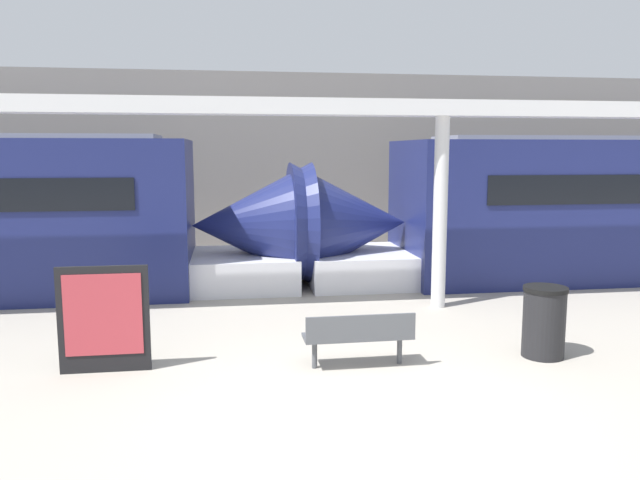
{
  "coord_description": "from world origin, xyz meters",
  "views": [
    {
      "loc": [
        -1.49,
        -6.42,
        2.87
      ],
      "look_at": [
        0.03,
        3.75,
        1.4
      ],
      "focal_mm": 35.0,
      "sensor_mm": 36.0,
      "label": 1
    }
  ],
  "objects_px": {
    "trash_bin": "(544,322)",
    "support_column_near": "(440,214)",
    "bench_near": "(359,334)",
    "poster_board": "(104,319)"
  },
  "relations": [
    {
      "from": "bench_near",
      "to": "support_column_near",
      "type": "xyz_separation_m",
      "value": [
        2.14,
        3.01,
        1.28
      ]
    },
    {
      "from": "trash_bin",
      "to": "support_column_near",
      "type": "height_order",
      "value": "support_column_near"
    },
    {
      "from": "bench_near",
      "to": "trash_bin",
      "type": "xyz_separation_m",
      "value": [
        2.66,
        0.06,
        0.04
      ]
    },
    {
      "from": "bench_near",
      "to": "support_column_near",
      "type": "bearing_deg",
      "value": 53.81
    },
    {
      "from": "trash_bin",
      "to": "poster_board",
      "type": "height_order",
      "value": "poster_board"
    },
    {
      "from": "trash_bin",
      "to": "poster_board",
      "type": "xyz_separation_m",
      "value": [
        -5.97,
        0.26,
        0.21
      ]
    },
    {
      "from": "bench_near",
      "to": "support_column_near",
      "type": "distance_m",
      "value": 3.91
    },
    {
      "from": "trash_bin",
      "to": "poster_board",
      "type": "relative_size",
      "value": 0.71
    },
    {
      "from": "trash_bin",
      "to": "bench_near",
      "type": "bearing_deg",
      "value": -178.64
    },
    {
      "from": "poster_board",
      "to": "support_column_near",
      "type": "xyz_separation_m",
      "value": [
        5.45,
        2.68,
        1.03
      ]
    }
  ]
}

